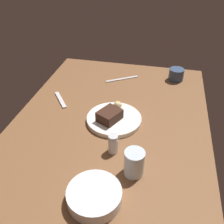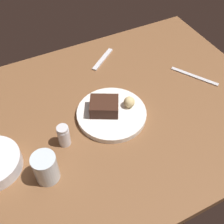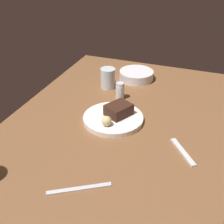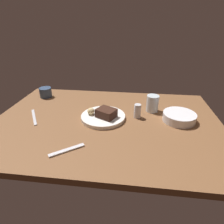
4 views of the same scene
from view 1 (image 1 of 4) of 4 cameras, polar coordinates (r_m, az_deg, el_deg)
name	(u,v)px [view 1 (image 1 of 4)]	position (r cm, az deg, el deg)	size (l,w,h in cm)	color
dining_table	(110,126)	(109.34, -0.55, -3.17)	(120.00, 84.00, 3.00)	brown
dessert_plate	(114,119)	(109.05, 0.46, -1.63)	(23.69, 23.69, 1.99)	white
chocolate_cake_slice	(110,116)	(105.42, -0.38, -0.92)	(9.44, 7.65, 4.49)	#381E14
bread_roll	(118,105)	(112.59, 1.26, 1.55)	(3.81, 3.81, 3.81)	#DBC184
salt_shaker	(113,144)	(93.11, 0.26, -7.22)	(3.78, 3.78, 7.69)	silver
water_glass	(134,163)	(85.52, 5.04, -11.42)	(6.92, 6.92, 9.54)	silver
side_bowl	(94,196)	(80.49, -4.03, -18.43)	(16.93, 16.93, 4.38)	silver
coffee_cup	(176,74)	(143.83, 14.37, 8.24)	(8.02, 8.02, 6.44)	#334766
dessert_spoon	(61,100)	(125.31, -11.60, 2.74)	(15.00, 1.80, 0.70)	silver
butter_knife	(122,79)	(141.20, 2.31, 7.49)	(19.00, 1.40, 0.50)	silver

